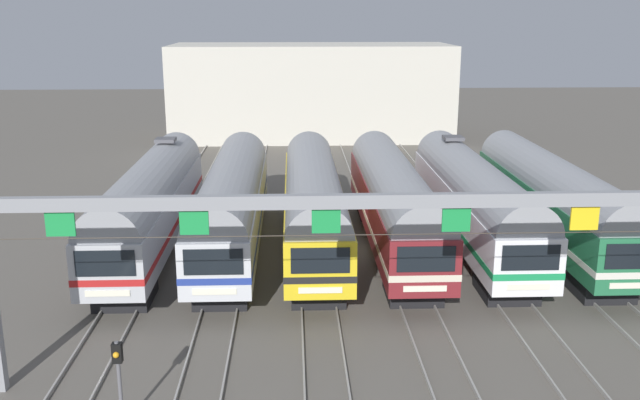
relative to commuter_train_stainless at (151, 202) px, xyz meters
The scene contains 11 objects.
ground_plane 10.58m from the commuter_train_stainless, ahead, with size 160.00×160.00×0.00m, color #5B564F.
track_bed 20.01m from the commuter_train_stainless, 58.96° to the left, with size 21.97×70.00×0.15m.
commuter_train_stainless is the anchor object (origin of this frame).
commuter_train_silver 4.09m from the commuter_train_stainless, ahead, with size 2.88×18.06×4.77m.
commuter_train_yellow 8.18m from the commuter_train_stainless, ahead, with size 2.88×18.06×4.77m.
commuter_train_maroon 12.28m from the commuter_train_stainless, ahead, with size 2.88×18.06×4.77m.
commuter_train_white 16.37m from the commuter_train_stainless, ahead, with size 2.88×18.06×5.05m.
commuter_train_green 20.46m from the commuter_train_stainless, ahead, with size 2.88×18.06×4.77m.
catenary_gantry 17.15m from the commuter_train_stainless, 52.84° to the right, with size 25.70×0.44×6.97m.
yard_signal_mast 15.98m from the commuter_train_stainless, 82.64° to the right, with size 0.28×0.35×2.77m.
maintenance_building 35.72m from the commuter_train_stainless, 75.30° to the left, with size 26.70×10.00×8.95m, color beige.
Camera 1 is at (-3.07, -34.53, 11.91)m, focal length 39.59 mm.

